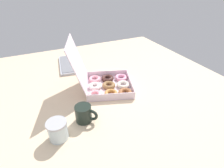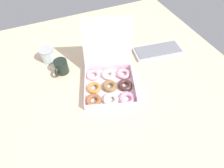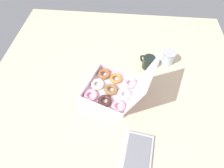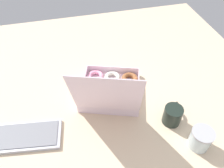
% 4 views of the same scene
% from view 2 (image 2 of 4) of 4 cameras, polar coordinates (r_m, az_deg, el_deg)
% --- Properties ---
extents(ground_plane, '(1.80, 1.80, 0.02)m').
position_cam_2_polar(ground_plane, '(1.13, -1.56, -0.65)').
color(ground_plane, beige).
extents(donut_box, '(0.42, 0.47, 0.34)m').
position_cam_2_polar(donut_box, '(1.09, -0.90, 0.98)').
color(donut_box, white).
rests_on(donut_box, ground_plane).
extents(keyboard, '(0.38, 0.20, 0.02)m').
position_cam_2_polar(keyboard, '(1.38, 14.75, 10.53)').
color(keyboard, '#B8BAC4').
rests_on(keyboard, ground_plane).
extents(coffee_mug, '(0.10, 0.11, 0.10)m').
position_cam_2_polar(coffee_mug, '(1.20, -16.29, 5.42)').
color(coffee_mug, black).
rests_on(coffee_mug, ground_plane).
extents(glass_jar, '(0.10, 0.10, 0.10)m').
position_cam_2_polar(glass_jar, '(1.32, -20.28, 8.87)').
color(glass_jar, silver).
rests_on(glass_jar, ground_plane).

